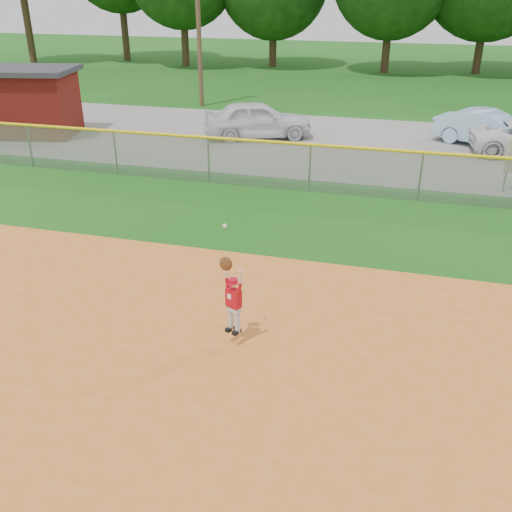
{
  "coord_description": "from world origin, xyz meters",
  "views": [
    {
      "loc": [
        2.89,
        -6.97,
        6.0
      ],
      "look_at": [
        0.23,
        2.82,
        1.1
      ],
      "focal_mm": 40.0,
      "sensor_mm": 36.0,
      "label": 1
    }
  ],
  "objects": [
    {
      "name": "ground",
      "position": [
        0.0,
        0.0,
        0.0
      ],
      "size": [
        120.0,
        120.0,
        0.0
      ],
      "primitive_type": "plane",
      "color": "#175112",
      "rests_on": "ground"
    },
    {
      "name": "parking_strip",
      "position": [
        0.0,
        16.0,
        0.01
      ],
      "size": [
        44.0,
        10.0,
        0.03
      ],
      "primitive_type": "cube",
      "color": "slate",
      "rests_on": "ground"
    },
    {
      "name": "car_white_a",
      "position": [
        -3.33,
        16.1,
        0.79
      ],
      "size": [
        4.81,
        3.35,
        1.52
      ],
      "primitive_type": "imported",
      "rotation": [
        0.0,
        0.0,
        1.96
      ],
      "color": "silver",
      "rests_on": "parking_strip"
    },
    {
      "name": "car_blue",
      "position": [
        5.88,
        17.23,
        0.72
      ],
      "size": [
        4.41,
        3.15,
        1.38
      ],
      "primitive_type": "imported",
      "rotation": [
        0.0,
        0.0,
        1.12
      ],
      "color": "#98C6E3",
      "rests_on": "parking_strip"
    },
    {
      "name": "utility_shed",
      "position": [
        -12.62,
        14.11,
        1.43
      ],
      "size": [
        4.25,
        3.61,
        2.8
      ],
      "color": "#4F100B",
      "rests_on": "ground"
    },
    {
      "name": "outfield_fence",
      "position": [
        0.0,
        10.0,
        0.88
      ],
      "size": [
        40.06,
        0.1,
        1.55
      ],
      "color": "gray",
      "rests_on": "ground"
    },
    {
      "name": "power_lines",
      "position": [
        1.0,
        22.0,
        4.68
      ],
      "size": [
        19.4,
        0.24,
        9.0
      ],
      "color": "#4C3823",
      "rests_on": "ground"
    },
    {
      "name": "ballplayer",
      "position": [
        0.2,
        1.32,
        1.01
      ],
      "size": [
        0.47,
        0.31,
        2.06
      ],
      "color": "silver",
      "rests_on": "ground"
    }
  ]
}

